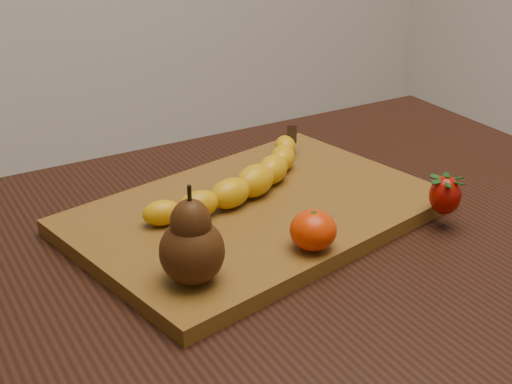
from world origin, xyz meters
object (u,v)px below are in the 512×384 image
cutting_board (256,213)px  table (289,299)px  mandarin (313,230)px  pear (191,235)px

cutting_board → table: bearing=-79.0°
cutting_board → mandarin: 0.13m
table → mandarin: size_ratio=18.72×
cutting_board → pear: (-0.14, -0.12, 0.06)m
cutting_board → mandarin: (0.00, -0.12, 0.03)m
pear → mandarin: bearing=-3.0°
pear → table: bearing=22.0°
cutting_board → mandarin: bearing=-100.4°
table → cutting_board: (-0.02, 0.05, 0.11)m
mandarin → pear: bearing=177.0°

